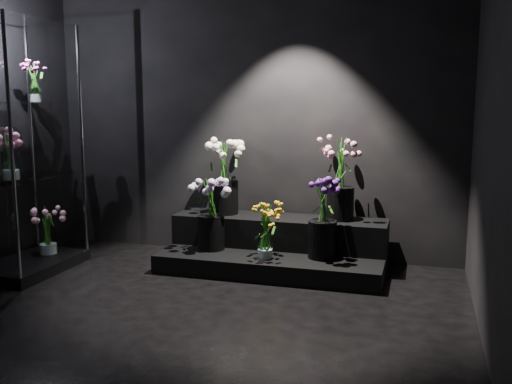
% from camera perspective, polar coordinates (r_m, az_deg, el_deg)
% --- Properties ---
extents(floor, '(4.00, 4.00, 0.00)m').
position_cam_1_polar(floor, '(3.90, -9.42, -13.38)').
color(floor, black).
rests_on(floor, ground).
extents(wall_back, '(4.00, 0.00, 4.00)m').
position_cam_1_polar(wall_back, '(5.47, -0.56, 8.22)').
color(wall_back, black).
rests_on(wall_back, floor).
extents(wall_right, '(0.00, 4.00, 4.00)m').
position_cam_1_polar(wall_right, '(3.26, 23.65, 6.90)').
color(wall_right, black).
rests_on(wall_right, floor).
extents(display_riser, '(1.95, 0.87, 0.43)m').
position_cam_1_polar(display_riser, '(5.17, 2.00, -5.52)').
color(display_riser, black).
rests_on(display_riser, floor).
extents(display_case, '(0.59, 0.98, 2.15)m').
position_cam_1_polar(display_case, '(5.27, -22.28, 3.99)').
color(display_case, black).
rests_on(display_case, floor).
extents(bouquet_orange_bells, '(0.27, 0.27, 0.46)m').
position_cam_1_polar(bouquet_orange_bells, '(4.83, 0.92, -3.85)').
color(bouquet_orange_bells, white).
rests_on(bouquet_orange_bells, display_riser).
extents(bouquet_lilac, '(0.45, 0.45, 0.63)m').
position_cam_1_polar(bouquet_lilac, '(5.09, -4.54, -1.68)').
color(bouquet_lilac, black).
rests_on(bouquet_lilac, display_riser).
extents(bouquet_purple, '(0.34, 0.34, 0.69)m').
position_cam_1_polar(bouquet_purple, '(4.83, 6.69, -2.27)').
color(bouquet_purple, black).
rests_on(bouquet_purple, display_riser).
extents(bouquet_cream_roses, '(0.55, 0.55, 0.69)m').
position_cam_1_polar(bouquet_cream_roses, '(5.32, -3.24, 2.12)').
color(bouquet_cream_roses, black).
rests_on(bouquet_cream_roses, display_riser).
extents(bouquet_pink_roses, '(0.46, 0.46, 0.72)m').
position_cam_1_polar(bouquet_pink_roses, '(5.09, 8.49, 1.81)').
color(bouquet_pink_roses, black).
rests_on(bouquet_pink_roses, display_riser).
extents(bouquet_case_pink, '(0.32, 0.32, 0.40)m').
position_cam_1_polar(bouquet_case_pink, '(5.12, -23.38, 3.52)').
color(bouquet_case_pink, white).
rests_on(bouquet_case_pink, display_case).
extents(bouquet_case_magenta, '(0.23, 0.23, 0.36)m').
position_cam_1_polar(bouquet_case_magenta, '(5.39, -21.33, 10.37)').
color(bouquet_case_magenta, white).
rests_on(bouquet_case_magenta, display_case).
extents(bouquet_case_base_pink, '(0.32, 0.32, 0.43)m').
position_cam_1_polar(bouquet_case_base_pink, '(5.54, -20.16, -3.52)').
color(bouquet_case_base_pink, white).
rests_on(bouquet_case_base_pink, display_case).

